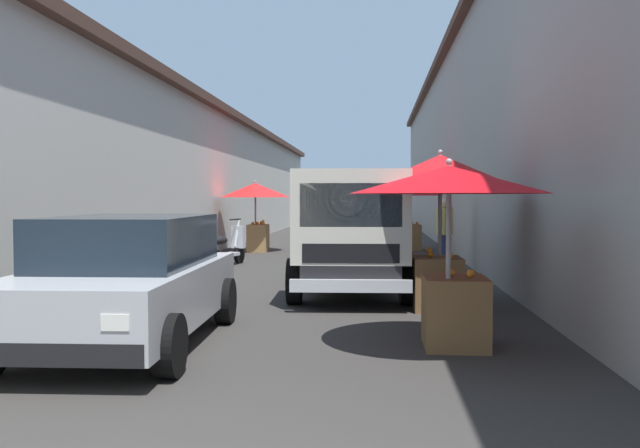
{
  "coord_description": "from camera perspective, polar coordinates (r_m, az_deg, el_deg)",
  "views": [
    {
      "loc": [
        -2.42,
        -1.28,
        1.66
      ],
      "look_at": [
        11.02,
        -0.16,
        1.12
      ],
      "focal_mm": 37.12,
      "sensor_mm": 36.0,
      "label": 1
    }
  ],
  "objects": [
    {
      "name": "ground",
      "position": [
        16.06,
        0.15,
        -3.66
      ],
      "size": [
        90.0,
        90.0,
        0.0
      ],
      "primitive_type": "plane",
      "color": "#33302D"
    },
    {
      "name": "building_left_whitewash",
      "position": [
        20.0,
        -19.94,
        3.95
      ],
      "size": [
        49.8,
        7.5,
        4.57
      ],
      "color": "beige",
      "rests_on": "ground"
    },
    {
      "name": "building_right_concrete",
      "position": [
        19.13,
        22.49,
        6.86
      ],
      "size": [
        49.8,
        7.5,
        6.47
      ],
      "color": "gray",
      "rests_on": "ground"
    },
    {
      "name": "fruit_stall_near_left",
      "position": [
        7.32,
        11.17,
        1.04
      ],
      "size": [
        2.16,
        2.16,
        2.08
      ],
      "color": "#9E9EA3",
      "rests_on": "ground"
    },
    {
      "name": "fruit_stall_far_left",
      "position": [
        10.14,
        10.28,
        3.0
      ],
      "size": [
        2.28,
        2.28,
        2.39
      ],
      "color": "#9E9EA3",
      "rests_on": "ground"
    },
    {
      "name": "fruit_stall_near_right",
      "position": [
        20.46,
        -5.56,
        2.3
      ],
      "size": [
        2.16,
        2.16,
        2.19
      ],
      "color": "#9E9EA3",
      "rests_on": "ground"
    },
    {
      "name": "fruit_stall_mid_lane",
      "position": [
        20.91,
        7.77,
        2.09
      ],
      "size": [
        2.21,
        2.21,
        2.11
      ],
      "color": "#9E9EA3",
      "rests_on": "ground"
    },
    {
      "name": "hatchback_car",
      "position": [
        7.79,
        -16.27,
        -4.61
      ],
      "size": [
        3.96,
        2.03,
        1.45
      ],
      "color": "#ADAFB5",
      "rests_on": "ground"
    },
    {
      "name": "delivery_truck",
      "position": [
        10.93,
        2.64,
        -0.97
      ],
      "size": [
        4.99,
        2.12,
        2.08
      ],
      "color": "black",
      "rests_on": "ground"
    },
    {
      "name": "vendor_by_crates",
      "position": [
        15.51,
        10.7,
        -0.38
      ],
      "size": [
        0.57,
        0.42,
        1.64
      ],
      "color": "navy",
      "rests_on": "ground"
    },
    {
      "name": "parked_scooter",
      "position": [
        16.3,
        -7.96,
        -2.01
      ],
      "size": [
        1.65,
        0.63,
        1.14
      ],
      "color": "black",
      "rests_on": "ground"
    }
  ]
}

